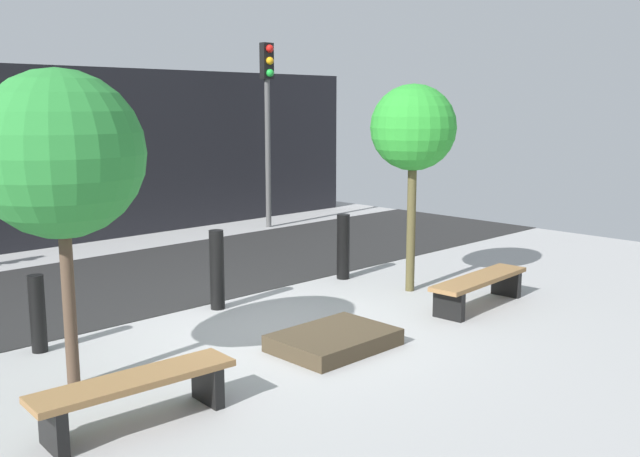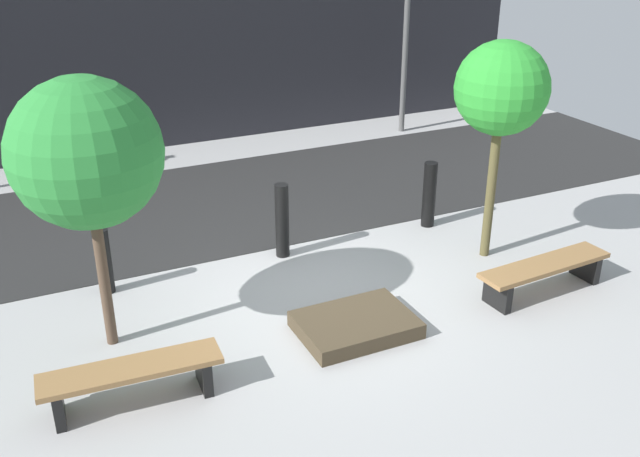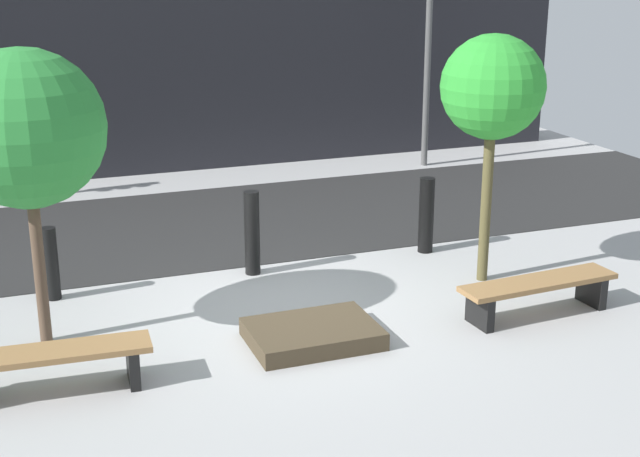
# 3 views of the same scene
# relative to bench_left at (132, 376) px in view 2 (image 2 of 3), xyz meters

# --- Properties ---
(ground_plane) EXTENTS (18.00, 18.00, 0.00)m
(ground_plane) POSITION_rel_bench_left_xyz_m (2.64, 1.12, -0.32)
(ground_plane) COLOR #A2A2A2
(road_strip) EXTENTS (18.00, 4.03, 0.01)m
(road_strip) POSITION_rel_bench_left_xyz_m (2.64, 4.69, -0.31)
(road_strip) COLOR #252525
(road_strip) RESTS_ON ground
(building_facade) EXTENTS (16.20, 0.50, 3.49)m
(building_facade) POSITION_rel_bench_left_xyz_m (2.64, 8.38, 1.43)
(building_facade) COLOR black
(building_facade) RESTS_ON ground
(bench_left) EXTENTS (1.82, 0.54, 0.44)m
(bench_left) POSITION_rel_bench_left_xyz_m (0.00, 0.00, 0.00)
(bench_left) COLOR black
(bench_left) RESTS_ON ground
(bench_right) EXTENTS (1.93, 0.55, 0.42)m
(bench_right) POSITION_rel_bench_left_xyz_m (5.27, 0.00, -0.01)
(bench_right) COLOR black
(bench_right) RESTS_ON ground
(planter_bed) EXTENTS (1.34, 0.97, 0.19)m
(planter_bed) POSITION_rel_bench_left_xyz_m (2.64, 0.20, -0.22)
(planter_bed) COLOR #423726
(planter_bed) RESTS_ON ground
(tree_behind_left_bench) EXTENTS (1.59, 1.59, 3.09)m
(tree_behind_left_bench) POSITION_rel_bench_left_xyz_m (-0.00, 1.21, 1.96)
(tree_behind_left_bench) COLOR #4D3B2C
(tree_behind_left_bench) RESTS_ON ground
(tree_behind_right_bench) EXTENTS (1.25, 1.25, 3.04)m
(tree_behind_right_bench) POSITION_rel_bench_left_xyz_m (5.27, 1.21, 2.08)
(tree_behind_right_bench) COLOR brown
(tree_behind_right_bench) RESTS_ON ground
(bollard_far_left) EXTENTS (0.17, 0.17, 0.88)m
(bollard_far_left) POSITION_rel_bench_left_xyz_m (0.18, 2.43, 0.12)
(bollard_far_left) COLOR black
(bollard_far_left) RESTS_ON ground
(bollard_left) EXTENTS (0.20, 0.20, 1.09)m
(bollard_left) POSITION_rel_bench_left_xyz_m (2.64, 2.43, 0.23)
(bollard_left) COLOR black
(bollard_left) RESTS_ON ground
(bollard_center) EXTENTS (0.20, 0.20, 1.04)m
(bollard_center) POSITION_rel_bench_left_xyz_m (5.10, 2.43, 0.20)
(bollard_center) COLOR black
(bollard_center) RESTS_ON ground
(traffic_light_mid_west) EXTENTS (0.28, 0.27, 4.08)m
(traffic_light_mid_west) POSITION_rel_bench_left_xyz_m (7.40, 6.99, 2.48)
(traffic_light_mid_west) COLOR #545454
(traffic_light_mid_west) RESTS_ON ground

